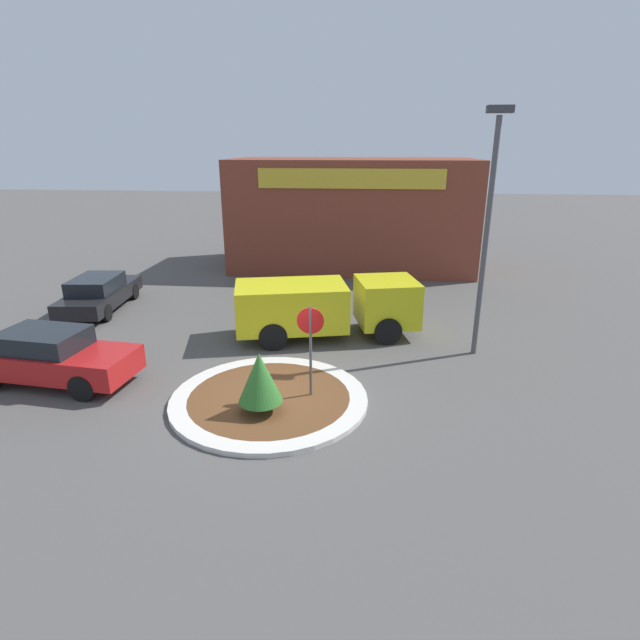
{
  "coord_description": "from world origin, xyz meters",
  "views": [
    {
      "loc": [
        2.43,
        -11.27,
        6.25
      ],
      "look_at": [
        1.07,
        2.48,
        1.38
      ],
      "focal_mm": 28.0,
      "sensor_mm": 36.0,
      "label": 1
    }
  ],
  "objects": [
    {
      "name": "ground_plane",
      "position": [
        0.0,
        0.0,
        0.0
      ],
      "size": [
        120.0,
        120.0,
        0.0
      ],
      "primitive_type": "plane",
      "color": "#514F4C"
    },
    {
      "name": "traffic_island",
      "position": [
        0.0,
        0.0,
        0.07
      ],
      "size": [
        5.07,
        5.07,
        0.13
      ],
      "color": "beige",
      "rests_on": "ground_plane"
    },
    {
      "name": "stop_sign",
      "position": [
        1.06,
        0.2,
        1.73
      ],
      "size": [
        0.68,
        0.07,
        2.52
      ],
      "color": "#4C4C51",
      "rests_on": "ground_plane"
    },
    {
      "name": "island_shrub",
      "position": [
        -0.05,
        -0.76,
        1.04
      ],
      "size": [
        1.07,
        1.07,
        1.52
      ],
      "color": "brown",
      "rests_on": "traffic_island"
    },
    {
      "name": "utility_truck",
      "position": [
        1.01,
        4.75,
        1.13
      ],
      "size": [
        6.4,
        3.42,
        1.93
      ],
      "rotation": [
        0.0,
        0.0,
        0.23
      ],
      "color": "gold",
      "rests_on": "ground_plane"
    },
    {
      "name": "storefront_building",
      "position": [
        1.5,
        15.58,
        2.8
      ],
      "size": [
        12.38,
        6.07,
        5.59
      ],
      "color": "brown",
      "rests_on": "ground_plane"
    },
    {
      "name": "parked_sedan_red",
      "position": [
        -6.14,
        0.5,
        0.77
      ],
      "size": [
        4.66,
        2.21,
        1.51
      ],
      "rotation": [
        0.0,
        0.0,
        -0.11
      ],
      "color": "#B21919",
      "rests_on": "ground_plane"
    },
    {
      "name": "parked_sedan_black",
      "position": [
        -8.17,
        6.8,
        0.7
      ],
      "size": [
        2.16,
        4.76,
        1.39
      ],
      "rotation": [
        0.0,
        0.0,
        1.66
      ],
      "color": "black",
      "rests_on": "ground_plane"
    },
    {
      "name": "light_pole",
      "position": [
        5.85,
        3.73,
        4.2
      ],
      "size": [
        0.7,
        0.3,
        7.26
      ],
      "color": "#4C4C51",
      "rests_on": "ground_plane"
    }
  ]
}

